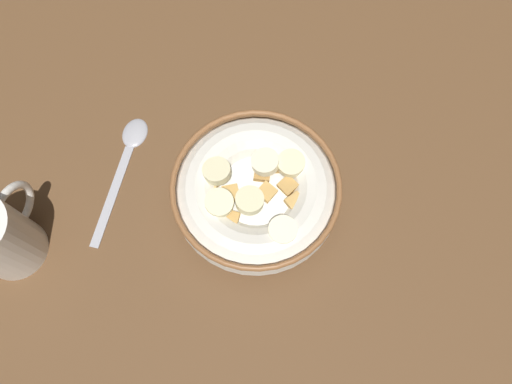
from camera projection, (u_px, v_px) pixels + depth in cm
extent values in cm
cube|color=brown|center=(256.00, 204.00, 53.87)|extent=(125.73, 125.73, 2.00)
cylinder|color=silver|center=(256.00, 201.00, 52.65)|extent=(9.62, 9.62, 0.60)
torus|color=silver|center=(256.00, 193.00, 50.54)|extent=(17.50, 17.50, 5.12)
torus|color=brown|center=(256.00, 186.00, 48.42)|extent=(17.57, 17.57, 0.60)
cylinder|color=white|center=(256.00, 191.00, 49.82)|extent=(14.42, 14.42, 0.40)
cube|color=#B78947|center=(276.00, 165.00, 50.26)|extent=(2.18, 2.20, 0.82)
cube|color=#B78947|center=(230.00, 219.00, 48.12)|extent=(1.81, 1.82, 0.76)
cube|color=#B78947|center=(288.00, 186.00, 49.33)|extent=(2.28, 2.25, 0.90)
cube|color=tan|center=(231.00, 193.00, 49.09)|extent=(2.35, 2.32, 0.97)
cube|color=tan|center=(266.00, 192.00, 48.95)|extent=(2.13, 2.16, 0.88)
cube|color=tan|center=(212.00, 181.00, 49.49)|extent=(2.00, 1.95, 0.90)
cube|color=#AD7F42|center=(261.00, 173.00, 49.96)|extent=(2.00, 2.04, 0.88)
cube|color=tan|center=(310.00, 170.00, 49.91)|extent=(2.07, 2.08, 0.78)
cube|color=tan|center=(221.00, 232.00, 47.74)|extent=(1.90, 1.90, 0.75)
cube|color=tan|center=(295.00, 202.00, 48.68)|extent=(2.33, 2.35, 0.96)
cylinder|color=beige|center=(253.00, 202.00, 47.43)|extent=(4.06, 4.00, 1.29)
cylinder|color=beige|center=(217.00, 169.00, 48.71)|extent=(3.48, 3.47, 1.45)
cylinder|color=#F9EFC6|center=(283.00, 230.00, 46.81)|extent=(4.10, 4.08, 1.09)
cylinder|color=#F9EFC6|center=(263.00, 161.00, 49.15)|extent=(3.58, 3.65, 1.39)
cylinder|color=beige|center=(219.00, 203.00, 47.53)|extent=(3.36, 3.38, 1.36)
cylinder|color=beige|center=(291.00, 163.00, 49.29)|extent=(3.21, 3.17, 1.15)
ellipsoid|color=#A5A5AD|center=(134.00, 132.00, 55.54)|extent=(4.20, 3.36, 0.80)
cube|color=#A5A5AD|center=(112.00, 195.00, 53.00)|extent=(12.20, 2.55, 0.36)
torus|color=white|center=(13.00, 209.00, 47.85)|extent=(5.90, 0.80, 5.90)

